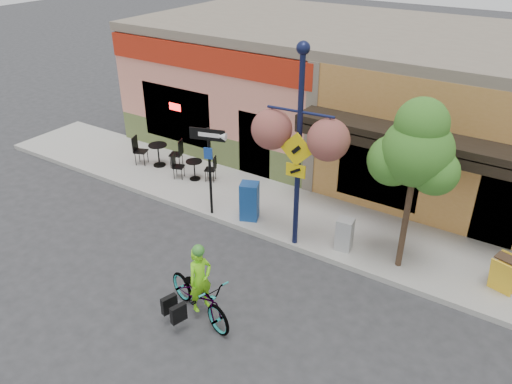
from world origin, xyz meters
TOP-DOWN VIEW (x-y plane):
  - ground at (0.00, 0.00)m, footprint 90.00×90.00m
  - sidewalk at (0.00, 2.00)m, footprint 24.00×3.00m
  - curb at (0.00, 0.55)m, footprint 24.00×0.12m
  - building at (0.00, 7.50)m, footprint 18.20×8.20m
  - bicycle at (-0.39, -2.75)m, footprint 2.22×1.30m
  - cyclist_rider at (-0.34, -2.75)m, footprint 0.51×0.64m
  - lamp_post at (0.08, 0.65)m, footprint 1.73×0.83m
  - one_way_sign at (-2.68, 0.65)m, footprint 1.03×0.50m
  - cafe_set_left at (-6.15, 2.19)m, footprint 1.89×1.42m
  - cafe_set_right at (-4.45, 2.06)m, footprint 1.59×1.21m
  - newspaper_box_blue at (-1.60, 1.01)m, footprint 0.63×0.60m
  - newspaper_box_grey at (1.27, 1.09)m, footprint 0.45×0.42m
  - street_tree at (2.71, 1.20)m, footprint 2.16×2.16m
  - sandwich_board at (4.96, 1.37)m, footprint 0.63×0.53m

SIDE VIEW (x-z plane):
  - ground at x=0.00m, z-range 0.00..0.00m
  - sidewalk at x=0.00m, z-range 0.00..0.15m
  - curb at x=0.00m, z-range 0.00..0.15m
  - bicycle at x=-0.39m, z-range 0.00..1.10m
  - cafe_set_right at x=-4.45m, z-range 0.15..1.00m
  - newspaper_box_grey at x=1.27m, z-range 0.15..1.03m
  - sandwich_board at x=4.96m, z-range 0.15..1.05m
  - cafe_set_left at x=-6.15m, z-range 0.15..1.17m
  - newspaper_box_blue at x=-1.60m, z-range 0.15..1.26m
  - cyclist_rider at x=-0.34m, z-range 0.00..1.52m
  - one_way_sign at x=-2.68m, z-range 0.15..2.79m
  - building at x=0.00m, z-range 0.00..4.50m
  - street_tree at x=2.71m, z-range 0.15..4.49m
  - lamp_post at x=0.08m, z-range 0.15..5.40m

